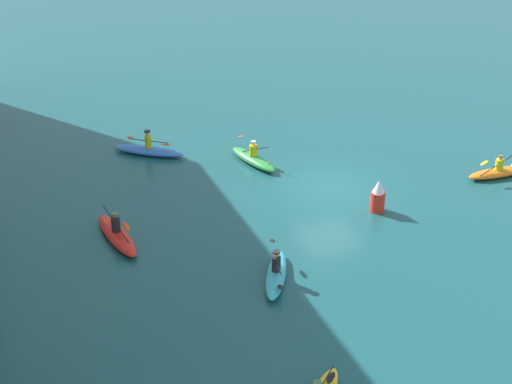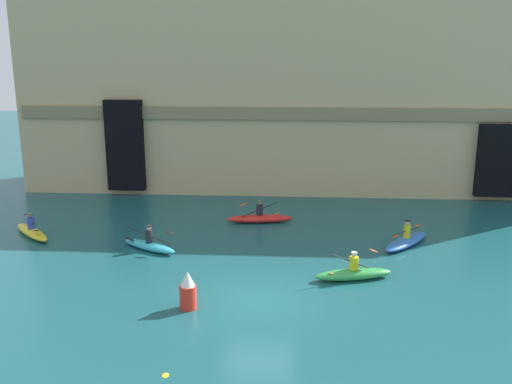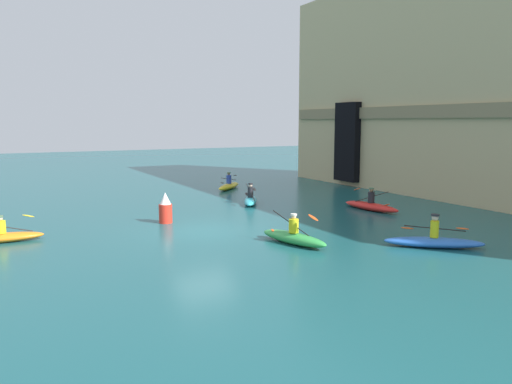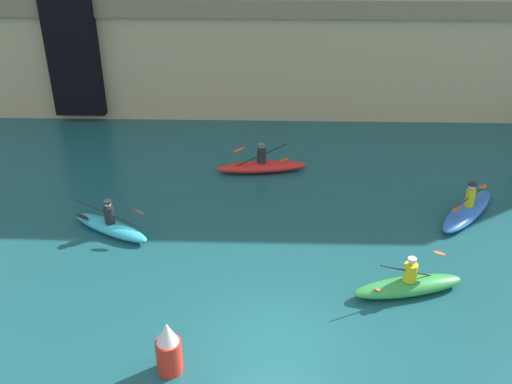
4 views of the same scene
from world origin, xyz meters
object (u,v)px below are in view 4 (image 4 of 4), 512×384
kayak_green (408,285)px  marker_buoy (168,349)px  kayak_cyan (111,226)px  kayak_red (261,166)px  kayak_blue (468,210)px

kayak_green → marker_buoy: 6.57m
kayak_cyan → kayak_red: 6.39m
kayak_green → kayak_blue: 4.96m
kayak_blue → kayak_red: size_ratio=0.93×
kayak_blue → kayak_cyan: bearing=-45.0°
kayak_cyan → kayak_green: size_ratio=0.90×
kayak_green → kayak_red: bearing=105.3°
kayak_blue → marker_buoy: (-8.67, -7.02, 0.41)m
kayak_red → kayak_blue: bearing=-31.8°
kayak_green → kayak_blue: (2.78, 4.11, -0.03)m
kayak_green → kayak_blue: bearing=41.9°
kayak_green → kayak_red: size_ratio=0.91×
kayak_green → marker_buoy: (-5.88, -2.91, 0.37)m
kayak_green → kayak_red: kayak_green is taller
kayak_green → kayak_red: (-4.04, 7.17, -0.02)m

